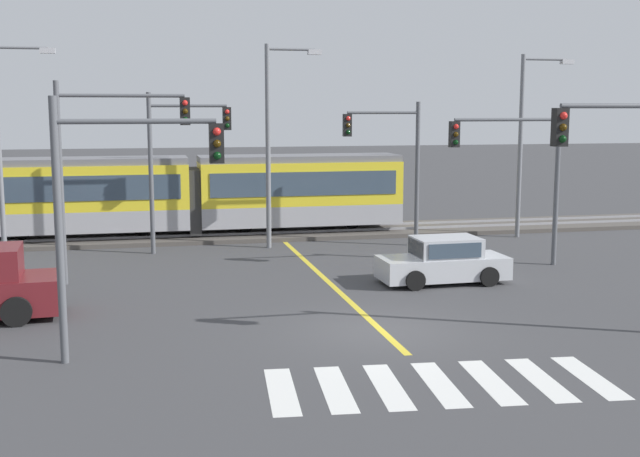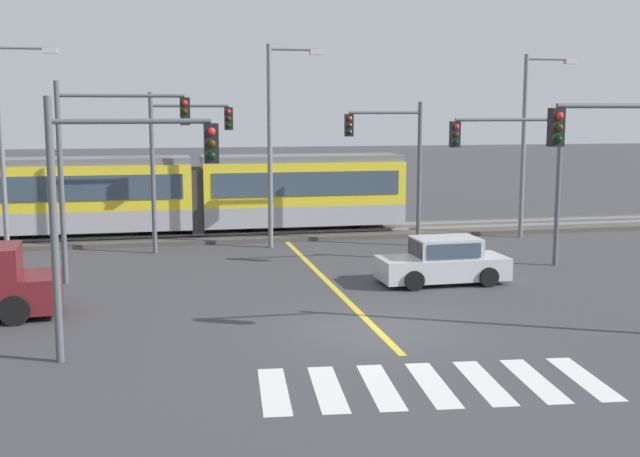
# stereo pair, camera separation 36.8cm
# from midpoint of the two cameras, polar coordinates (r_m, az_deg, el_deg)

# --- Properties ---
(ground_plane) EXTENTS (200.00, 200.00, 0.00)m
(ground_plane) POSITION_cam_midpoint_polar(r_m,az_deg,el_deg) (20.97, 3.83, -7.21)
(ground_plane) COLOR #3D3D3F
(track_bed) EXTENTS (120.00, 4.00, 0.18)m
(track_bed) POSITION_cam_midpoint_polar(r_m,az_deg,el_deg) (36.37, -3.34, -0.33)
(track_bed) COLOR #4C4742
(track_bed) RESTS_ON ground
(rail_near) EXTENTS (120.00, 0.08, 0.10)m
(rail_near) POSITION_cam_midpoint_polar(r_m,az_deg,el_deg) (35.65, -3.16, -0.28)
(rail_near) COLOR #939399
(rail_near) RESTS_ON track_bed
(rail_far) EXTENTS (120.00, 0.08, 0.10)m
(rail_far) POSITION_cam_midpoint_polar(r_m,az_deg,el_deg) (37.05, -3.52, 0.05)
(rail_far) COLOR #939399
(rail_far) RESTS_ON track_bed
(light_rail_tram) EXTENTS (18.50, 2.64, 3.43)m
(light_rail_tram) POSITION_cam_midpoint_polar(r_m,az_deg,el_deg) (35.71, -9.28, 2.58)
(light_rail_tram) COLOR #9E9EA3
(light_rail_tram) RESTS_ON track_bed
(crosswalk_stripe_0) EXTENTS (0.81, 2.84, 0.01)m
(crosswalk_stripe_0) POSITION_cam_midpoint_polar(r_m,az_deg,el_deg) (16.62, -3.39, -11.46)
(crosswalk_stripe_0) COLOR silver
(crosswalk_stripe_0) RESTS_ON ground
(crosswalk_stripe_1) EXTENTS (0.81, 2.84, 0.01)m
(crosswalk_stripe_1) POSITION_cam_midpoint_polar(r_m,az_deg,el_deg) (16.73, 0.45, -11.31)
(crosswalk_stripe_1) COLOR silver
(crosswalk_stripe_1) RESTS_ON ground
(crosswalk_stripe_2) EXTENTS (0.81, 2.84, 0.01)m
(crosswalk_stripe_2) POSITION_cam_midpoint_polar(r_m,az_deg,el_deg) (16.91, 4.21, -11.12)
(crosswalk_stripe_2) COLOR silver
(crosswalk_stripe_2) RESTS_ON ground
(crosswalk_stripe_3) EXTENTS (0.81, 2.84, 0.01)m
(crosswalk_stripe_3) POSITION_cam_midpoint_polar(r_m,az_deg,el_deg) (17.16, 7.88, -10.88)
(crosswalk_stripe_3) COLOR silver
(crosswalk_stripe_3) RESTS_ON ground
(crosswalk_stripe_4) EXTENTS (0.81, 2.84, 0.01)m
(crosswalk_stripe_4) POSITION_cam_midpoint_polar(r_m,az_deg,el_deg) (17.47, 11.42, -10.62)
(crosswalk_stripe_4) COLOR silver
(crosswalk_stripe_4) RESTS_ON ground
(crosswalk_stripe_5) EXTENTS (0.81, 2.84, 0.01)m
(crosswalk_stripe_5) POSITION_cam_midpoint_polar(r_m,az_deg,el_deg) (17.84, 14.82, -10.32)
(crosswalk_stripe_5) COLOR silver
(crosswalk_stripe_5) RESTS_ON ground
(crosswalk_stripe_6) EXTENTS (0.81, 2.84, 0.01)m
(crosswalk_stripe_6) POSITION_cam_midpoint_polar(r_m,az_deg,el_deg) (18.28, 18.07, -10.01)
(crosswalk_stripe_6) COLOR silver
(crosswalk_stripe_6) RESTS_ON ground
(lane_centre_line) EXTENTS (0.20, 16.34, 0.01)m
(lane_centre_line) POSITION_cam_midpoint_polar(r_m,az_deg,el_deg) (26.56, 0.21, -3.82)
(lane_centre_line) COLOR gold
(lane_centre_line) RESTS_ON ground
(sedan_crossing) EXTENTS (4.23, 1.97, 1.52)m
(sedan_crossing) POSITION_cam_midpoint_polar(r_m,az_deg,el_deg) (26.59, 8.36, -2.37)
(sedan_crossing) COLOR #B7BABF
(sedan_crossing) RESTS_ON ground
(traffic_light_far_left) EXTENTS (3.25, 0.38, 6.31)m
(traffic_light_far_left) POSITION_cam_midpoint_polar(r_m,az_deg,el_deg) (32.01, -10.44, 5.54)
(traffic_light_far_left) COLOR #515459
(traffic_light_far_left) RESTS_ON ground
(traffic_light_far_right) EXTENTS (3.25, 0.38, 5.96)m
(traffic_light_far_right) POSITION_cam_midpoint_polar(r_m,az_deg,el_deg) (33.04, 4.87, 5.42)
(traffic_light_far_right) COLOR #515459
(traffic_light_far_right) RESTS_ON ground
(traffic_light_mid_left) EXTENTS (4.25, 0.38, 6.56)m
(traffic_light_mid_left) POSITION_cam_midpoint_polar(r_m,az_deg,el_deg) (26.92, -15.51, 5.35)
(traffic_light_mid_left) COLOR #515459
(traffic_light_mid_left) RESTS_ON ground
(traffic_light_mid_right) EXTENTS (4.25, 0.38, 5.66)m
(traffic_light_mid_right) POSITION_cam_midpoint_polar(r_m,az_deg,el_deg) (29.49, 13.66, 4.66)
(traffic_light_mid_right) COLOR #515459
(traffic_light_mid_right) RESTS_ON ground
(traffic_light_near_left) EXTENTS (3.75, 0.38, 5.96)m
(traffic_light_near_left) POSITION_cam_midpoint_polar(r_m,az_deg,el_deg) (18.41, -14.84, 2.65)
(traffic_light_near_left) COLOR #515459
(traffic_light_near_left) RESTS_ON ground
(street_lamp_west) EXTENTS (2.34, 0.28, 8.16)m
(street_lamp_west) POSITION_cam_midpoint_polar(r_m,az_deg,el_deg) (33.10, -21.83, 6.17)
(street_lamp_west) COLOR slate
(street_lamp_west) RESTS_ON ground
(street_lamp_centre) EXTENTS (2.32, 0.28, 8.23)m
(street_lamp_centre) POSITION_cam_midpoint_polar(r_m,az_deg,el_deg) (32.72, -3.66, 6.80)
(street_lamp_centre) COLOR slate
(street_lamp_centre) RESTS_ON ground
(street_lamp_east) EXTENTS (2.46, 0.28, 8.01)m
(street_lamp_east) POSITION_cam_midpoint_polar(r_m,az_deg,el_deg) (36.51, 14.16, 6.58)
(street_lamp_east) COLOR slate
(street_lamp_east) RESTS_ON ground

